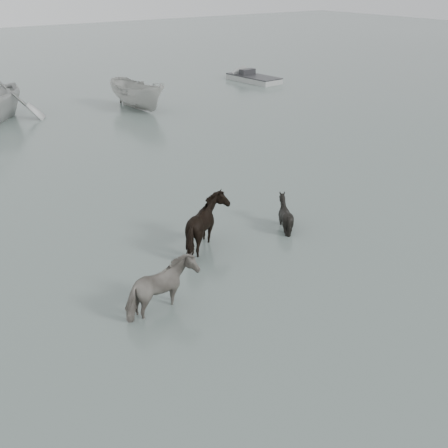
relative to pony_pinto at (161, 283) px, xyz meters
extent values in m
plane|color=#4A5752|center=(3.37, -0.19, -0.73)|extent=(140.00, 140.00, 0.00)
imported|color=black|center=(0.00, 0.00, 0.00)|extent=(1.86, 1.10, 1.47)
imported|color=black|center=(2.62, 1.98, 0.10)|extent=(2.01, 2.12, 1.67)
imported|color=black|center=(5.26, 1.86, -0.10)|extent=(1.41, 1.32, 1.26)
imported|color=#B1B1AC|center=(8.89, 18.28, 0.14)|extent=(2.09, 4.66, 1.75)
camera|label=1|loc=(-5.09, -9.61, 6.38)|focal=45.00mm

